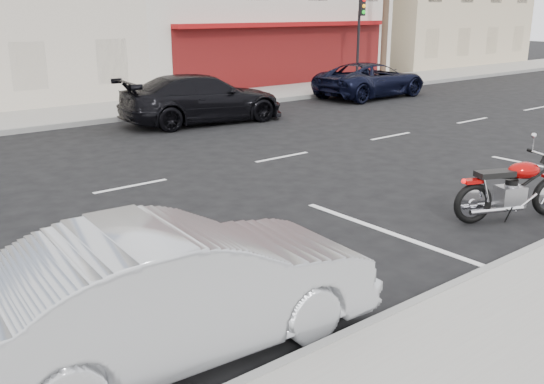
{
  "coord_description": "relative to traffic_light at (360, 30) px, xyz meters",
  "views": [
    {
      "loc": [
        -7.19,
        -10.93,
        3.43
      ],
      "look_at": [
        -1.7,
        -4.17,
        0.8
      ],
      "focal_mm": 40.0,
      "sensor_mm": 36.0,
      "label": 1
    }
  ],
  "objects": [
    {
      "name": "fire_hydrant",
      "position": [
        -1.5,
        0.17,
        -2.03
      ],
      "size": [
        0.2,
        0.2,
        0.72
      ],
      "color": "beige",
      "rests_on": "sidewalk_far"
    },
    {
      "name": "sedan_silver",
      "position": [
        -17.93,
        -14.32,
        -1.84
      ],
      "size": [
        4.46,
        1.84,
        1.44
      ],
      "primitive_type": "imported",
      "rotation": [
        0.0,
        0.0,
        1.5
      ],
      "color": "#A6A9AE",
      "rests_on": "ground"
    },
    {
      "name": "ground",
      "position": [
        -13.5,
        -8.33,
        -2.56
      ],
      "size": [
        120.0,
        120.0,
        0.0
      ],
      "primitive_type": "plane",
      "color": "black",
      "rests_on": "ground"
    },
    {
      "name": "car_far",
      "position": [
        -10.44,
        -3.19,
        -1.8
      ],
      "size": [
        5.43,
        2.74,
        1.51
      ],
      "primitive_type": "imported",
      "rotation": [
        0.0,
        0.0,
        1.45
      ],
      "color": "black",
      "rests_on": "ground"
    },
    {
      "name": "traffic_light",
      "position": [
        0.0,
        0.0,
        0.0
      ],
      "size": [
        0.26,
        0.3,
        3.8
      ],
      "color": "black",
      "rests_on": "sidewalk_far"
    },
    {
      "name": "suv_far",
      "position": [
        -2.0,
        -2.59,
        -1.86
      ],
      "size": [
        5.06,
        2.43,
        1.39
      ],
      "primitive_type": "imported",
      "rotation": [
        0.0,
        0.0,
        1.6
      ],
      "color": "black",
      "rests_on": "ground"
    }
  ]
}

